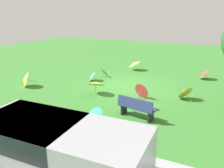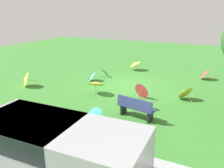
{
  "view_description": "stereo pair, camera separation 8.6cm",
  "coord_description": "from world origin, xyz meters",
  "px_view_note": "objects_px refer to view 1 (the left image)",
  "views": [
    {
      "loc": [
        -4.89,
        12.2,
        4.29
      ],
      "look_at": [
        0.15,
        1.76,
        0.6
      ],
      "focal_mm": 37.39,
      "sensor_mm": 36.0,
      "label": 1
    },
    {
      "loc": [
        -4.97,
        12.16,
        4.29
      ],
      "look_at": [
        0.15,
        1.76,
        0.6
      ],
      "focal_mm": 37.39,
      "sensor_mm": 36.0,
      "label": 2
    }
  ],
  "objects_px": {
    "park_bench": "(136,108)",
    "parasol_teal_0": "(94,116)",
    "parasol_red_0": "(204,73)",
    "parasol_yellow_1": "(134,63)",
    "parasol_yellow_2": "(184,92)",
    "parasol_yellow_3": "(96,83)",
    "parasol_pink_0": "(147,103)",
    "parasol_red_1": "(142,90)",
    "parasol_teal_1": "(105,72)",
    "parasol_yellow_0": "(25,79)",
    "parasol_blue_0": "(92,76)",
    "van_dark": "(55,145)"
  },
  "relations": [
    {
      "from": "park_bench",
      "to": "parasol_teal_0",
      "type": "relative_size",
      "value": 1.87
    },
    {
      "from": "parasol_red_1",
      "to": "parasol_yellow_3",
      "type": "xyz_separation_m",
      "value": [
        2.42,
        0.51,
        0.18
      ]
    },
    {
      "from": "parasol_pink_0",
      "to": "parasol_yellow_2",
      "type": "distance_m",
      "value": 2.37
    },
    {
      "from": "parasol_yellow_0",
      "to": "parasol_teal_0",
      "type": "bearing_deg",
      "value": 158.85
    },
    {
      "from": "parasol_blue_0",
      "to": "parasol_yellow_3",
      "type": "xyz_separation_m",
      "value": [
        -1.44,
        1.97,
        0.28
      ]
    },
    {
      "from": "parasol_teal_0",
      "to": "parasol_yellow_2",
      "type": "xyz_separation_m",
      "value": [
        -2.73,
        -4.31,
        0.03
      ]
    },
    {
      "from": "park_bench",
      "to": "parasol_red_0",
      "type": "relative_size",
      "value": 2.16
    },
    {
      "from": "parasol_yellow_3",
      "to": "parasol_blue_0",
      "type": "bearing_deg",
      "value": -53.89
    },
    {
      "from": "parasol_teal_1",
      "to": "parasol_blue_0",
      "type": "distance_m",
      "value": 1.25
    },
    {
      "from": "parasol_yellow_0",
      "to": "parasol_red_1",
      "type": "relative_size",
      "value": 1.08
    },
    {
      "from": "parasol_teal_1",
      "to": "parasol_yellow_0",
      "type": "bearing_deg",
      "value": 50.25
    },
    {
      "from": "parasol_red_0",
      "to": "parasol_pink_0",
      "type": "height_order",
      "value": "parasol_red_0"
    },
    {
      "from": "parasol_pink_0",
      "to": "parasol_yellow_1",
      "type": "bearing_deg",
      "value": -64.72
    },
    {
      "from": "parasol_blue_0",
      "to": "parasol_yellow_3",
      "type": "distance_m",
      "value": 2.45
    },
    {
      "from": "parasol_pink_0",
      "to": "parasol_yellow_0",
      "type": "bearing_deg",
      "value": 0.38
    },
    {
      "from": "parasol_teal_0",
      "to": "parasol_pink_0",
      "type": "distance_m",
      "value": 2.74
    },
    {
      "from": "parasol_teal_0",
      "to": "parasol_yellow_1",
      "type": "bearing_deg",
      "value": -79.41
    },
    {
      "from": "parasol_yellow_2",
      "to": "parasol_yellow_3",
      "type": "distance_m",
      "value": 4.56
    },
    {
      "from": "van_dark",
      "to": "parasol_yellow_3",
      "type": "distance_m",
      "value": 6.48
    },
    {
      "from": "parasol_blue_0",
      "to": "park_bench",
      "type": "bearing_deg",
      "value": 138.97
    },
    {
      "from": "parasol_teal_1",
      "to": "parasol_yellow_3",
      "type": "distance_m",
      "value": 3.34
    },
    {
      "from": "parasol_red_0",
      "to": "parasol_red_1",
      "type": "distance_m",
      "value": 5.53
    },
    {
      "from": "parasol_yellow_0",
      "to": "parasol_pink_0",
      "type": "xyz_separation_m",
      "value": [
        -7.36,
        -0.05,
        -0.21
      ]
    },
    {
      "from": "parasol_yellow_0",
      "to": "parasol_yellow_2",
      "type": "height_order",
      "value": "parasol_yellow_0"
    },
    {
      "from": "parasol_yellow_1",
      "to": "parasol_yellow_3",
      "type": "distance_m",
      "value": 5.74
    },
    {
      "from": "parasol_blue_0",
      "to": "parasol_red_1",
      "type": "height_order",
      "value": "parasol_red_1"
    },
    {
      "from": "parasol_red_0",
      "to": "parasol_yellow_1",
      "type": "height_order",
      "value": "parasol_yellow_1"
    },
    {
      "from": "van_dark",
      "to": "parasol_blue_0",
      "type": "relative_size",
      "value": 5.72
    },
    {
      "from": "parasol_teal_0",
      "to": "parasol_yellow_0",
      "type": "bearing_deg",
      "value": -21.15
    },
    {
      "from": "parasol_blue_0",
      "to": "parasol_red_1",
      "type": "distance_m",
      "value": 4.12
    },
    {
      "from": "park_bench",
      "to": "parasol_blue_0",
      "type": "xyz_separation_m",
      "value": [
        4.38,
        -3.81,
        -0.15
      ]
    },
    {
      "from": "park_bench",
      "to": "parasol_yellow_2",
      "type": "distance_m",
      "value": 3.41
    },
    {
      "from": "parasol_red_0",
      "to": "parasol_yellow_2",
      "type": "height_order",
      "value": "parasol_yellow_2"
    },
    {
      "from": "park_bench",
      "to": "parasol_teal_1",
      "type": "height_order",
      "value": "park_bench"
    },
    {
      "from": "parasol_red_1",
      "to": "parasol_yellow_2",
      "type": "distance_m",
      "value": 2.09
    },
    {
      "from": "parasol_pink_0",
      "to": "parasol_red_1",
      "type": "bearing_deg",
      "value": -62.75
    },
    {
      "from": "parasol_teal_0",
      "to": "parasol_yellow_3",
      "type": "relative_size",
      "value": 0.76
    },
    {
      "from": "parasol_yellow_0",
      "to": "parasol_pink_0",
      "type": "relative_size",
      "value": 1.3
    },
    {
      "from": "parasol_teal_1",
      "to": "parasol_yellow_0",
      "type": "xyz_separation_m",
      "value": [
        3.25,
        3.91,
        0.14
      ]
    },
    {
      "from": "parasol_teal_1",
      "to": "parasol_teal_0",
      "type": "bearing_deg",
      "value": 113.51
    },
    {
      "from": "parasol_red_1",
      "to": "parasol_yellow_2",
      "type": "xyz_separation_m",
      "value": [
        -1.96,
        -0.74,
        -0.02
      ]
    },
    {
      "from": "van_dark",
      "to": "parasol_teal_0",
      "type": "relative_size",
      "value": 5.25
    },
    {
      "from": "parasol_yellow_3",
      "to": "parasol_pink_0",
      "type": "bearing_deg",
      "value": 166.99
    },
    {
      "from": "parasol_yellow_2",
      "to": "parasol_teal_0",
      "type": "bearing_deg",
      "value": 57.65
    },
    {
      "from": "van_dark",
      "to": "parasol_teal_1",
      "type": "height_order",
      "value": "van_dark"
    },
    {
      "from": "parasol_red_1",
      "to": "parasol_red_0",
      "type": "bearing_deg",
      "value": -116.59
    },
    {
      "from": "parasol_red_0",
      "to": "parasol_teal_0",
      "type": "distance_m",
      "value": 9.11
    },
    {
      "from": "parasol_red_0",
      "to": "parasol_pink_0",
      "type": "relative_size",
      "value": 1.05
    },
    {
      "from": "parasol_teal_0",
      "to": "parasol_teal_1",
      "type": "height_order",
      "value": "parasol_teal_0"
    },
    {
      "from": "park_bench",
      "to": "parasol_pink_0",
      "type": "distance_m",
      "value": 1.17
    }
  ]
}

